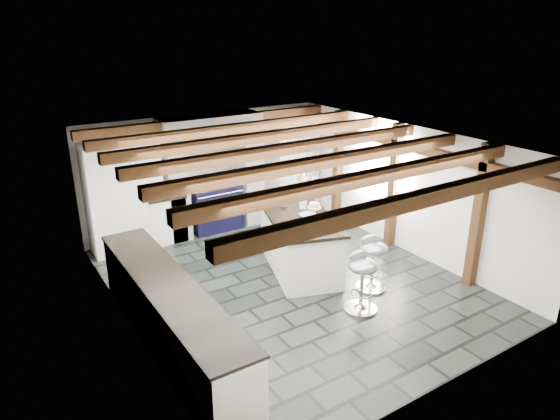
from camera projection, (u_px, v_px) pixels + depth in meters
ground at (288, 282)px, 8.06m from camera, size 6.00×6.00×0.00m
room_shell at (213, 202)px, 8.49m from camera, size 6.00×6.03×6.00m
range_cooker at (215, 207)px, 10.00m from camera, size 1.00×0.63×0.99m
kitchen_island at (300, 242)px, 8.34m from camera, size 1.57×2.15×1.27m
bar_stool_near at (373, 257)px, 7.69m from camera, size 0.56×0.56×0.88m
bar_stool_far at (362, 275)px, 7.10m from camera, size 0.49×0.49×0.91m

